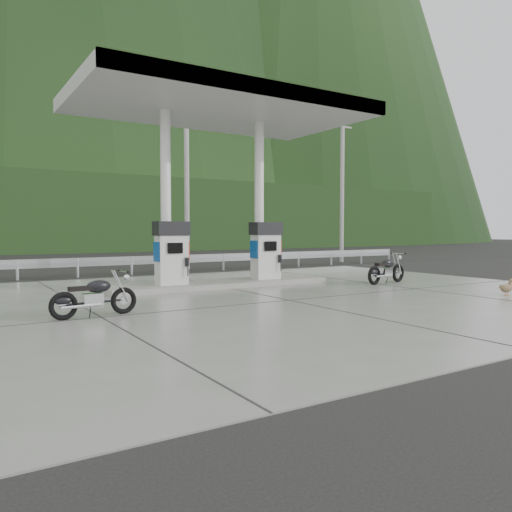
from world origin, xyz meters
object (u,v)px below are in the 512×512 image
gas_pump_left (172,253)px  motorcycle_left (95,297)px  duck (506,288)px  gas_pump_right (266,251)px  motorcycle_right (387,270)px

gas_pump_left → motorcycle_left: bearing=-131.8°
motorcycle_left → duck: 10.22m
motorcycle_left → gas_pump_right: bearing=22.2°
gas_pump_left → motorcycle_right: size_ratio=1.02×
motorcycle_left → duck: size_ratio=3.18×
gas_pump_right → duck: gas_pump_right is taller
gas_pump_left → duck: (6.94, -5.77, -0.87)m
motorcycle_right → gas_pump_right: bearing=140.1°
motorcycle_right → duck: size_ratio=3.43×
gas_pump_left → gas_pump_right: 3.20m
motorcycle_right → duck: 3.80m
gas_pump_left → motorcycle_right: gas_pump_left is taller
gas_pump_right → motorcycle_left: gas_pump_right is taller
motorcycle_left → motorcycle_right: bearing=1.9°
gas_pump_right → motorcycle_right: size_ratio=1.02×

